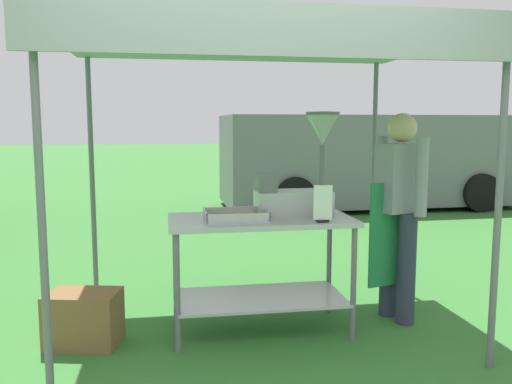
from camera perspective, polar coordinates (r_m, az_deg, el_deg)
The scene contains 9 objects.
ground_plane at distance 8.58m, azimuth -6.03°, elevation -3.03°, with size 70.00×70.00×0.00m, color #33702D.
stall_canopy at distance 3.93m, azimuth 0.26°, elevation 15.35°, with size 2.84×2.18×2.16m.
donut_cart at distance 3.90m, azimuth 0.50°, elevation -6.08°, with size 1.33×0.67×0.85m.
donut_tray at distance 3.75m, azimuth -2.27°, elevation -2.72°, with size 0.44×0.32×0.07m.
donut_fryer at distance 3.98m, azimuth 4.76°, elevation 1.48°, with size 0.63×0.28×0.77m.
menu_sign at distance 3.69m, azimuth 7.20°, elevation -1.53°, with size 0.13×0.05×0.26m.
vendor at distance 4.22m, azimuth 15.12°, elevation -1.45°, with size 0.47×0.53×1.61m.
supply_crate at distance 3.96m, azimuth -18.04°, elevation -12.82°, with size 0.54×0.42×0.38m.
van_grey at distance 10.11m, azimuth 12.08°, elevation 3.42°, with size 5.45×2.16×1.69m.
Camera 1 is at (-0.53, -2.43, 1.52)m, focal length 37.20 mm.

